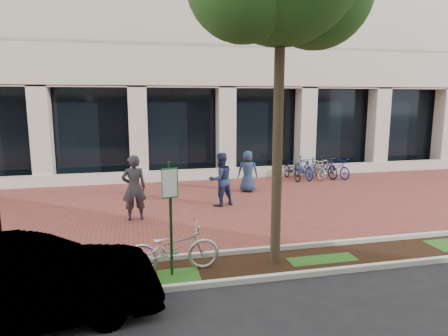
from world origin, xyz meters
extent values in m
plane|color=black|center=(0.00, 0.00, 0.00)|extent=(120.00, 120.00, 0.00)
cube|color=brown|center=(0.00, 0.00, 0.01)|extent=(40.00, 9.00, 0.01)
cube|color=black|center=(0.00, -5.25, 0.01)|extent=(40.00, 1.50, 0.01)
cube|color=beige|center=(0.00, -4.50, 0.06)|extent=(40.00, 0.12, 0.12)
cube|color=beige|center=(0.00, -6.00, 0.06)|extent=(40.00, 0.12, 0.12)
cube|color=black|center=(0.00, 5.60, 2.10)|extent=(40.00, 0.15, 4.20)
cube|color=beige|center=(0.00, 4.50, 0.25)|extent=(40.00, 0.25, 0.50)
cube|color=beige|center=(0.00, 4.90, 2.10)|extent=(0.80, 0.80, 4.20)
cube|color=#153A17|center=(-1.57, -5.30, 1.21)|extent=(0.05, 0.05, 2.42)
cube|color=#175D30|center=(-1.57, -5.33, 1.99)|extent=(0.34, 0.02, 0.62)
cube|color=white|center=(-1.57, -5.35, 1.99)|extent=(0.30, 0.01, 0.56)
cylinder|color=black|center=(-5.01, -4.60, 0.15)|extent=(0.28, 0.28, 0.30)
cylinder|color=#453927|center=(0.76, -5.19, 2.35)|extent=(0.22, 0.22, 4.71)
imported|color=silver|center=(-1.53, -5.11, 0.52)|extent=(2.01, 0.73, 1.05)
imported|color=#2C2C31|center=(-2.28, -1.13, 1.01)|extent=(0.77, 0.54, 2.01)
imported|color=#1C2546|center=(0.63, -0.11, 0.93)|extent=(1.08, 0.96, 1.86)
imported|color=#1C2C47|center=(2.15, 1.72, 0.83)|extent=(0.92, 0.71, 1.66)
cylinder|color=#B3B3B8|center=(6.05, 4.00, 0.45)|extent=(0.11, 0.11, 0.90)
sphere|color=#B3B3B8|center=(6.05, 4.00, 0.95)|extent=(0.12, 0.12, 0.12)
imported|color=black|center=(4.82, 3.57, 0.47)|extent=(0.69, 1.82, 0.94)
imported|color=navy|center=(5.37, 3.57, 0.52)|extent=(0.65, 1.78, 1.05)
imported|color=#B7B7BB|center=(5.92, 3.57, 0.47)|extent=(0.88, 1.87, 0.94)
imported|color=black|center=(6.47, 3.57, 0.52)|extent=(0.82, 1.80, 1.05)
imported|color=navy|center=(7.02, 3.57, 0.47)|extent=(1.05, 1.89, 0.94)
cylinder|color=#B3B3B8|center=(5.92, 3.57, 0.40)|extent=(0.04, 0.04, 0.80)
imported|color=#B5B5BA|center=(-4.07, -6.63, 0.71)|extent=(4.44, 2.06, 1.41)
camera|label=1|loc=(-2.29, -13.23, 3.66)|focal=32.00mm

